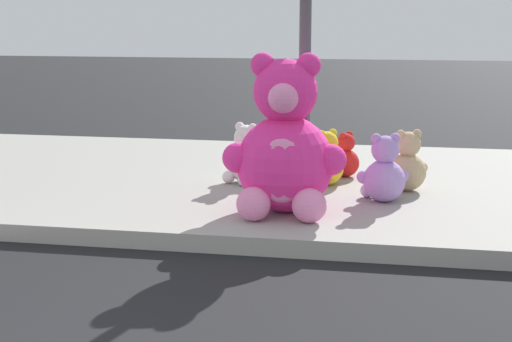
% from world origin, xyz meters
% --- Properties ---
extents(sidewalk, '(28.00, 4.40, 0.15)m').
position_xyz_m(sidewalk, '(0.00, 5.20, 0.07)').
color(sidewalk, '#9E9B93').
rests_on(sidewalk, ground_plane).
extents(sign_pole, '(0.56, 0.11, 3.20)m').
position_xyz_m(sign_pole, '(1.00, 4.40, 1.85)').
color(sign_pole, '#4C4C51').
rests_on(sign_pole, sidewalk).
extents(plush_pink_large, '(1.06, 0.94, 1.38)m').
position_xyz_m(plush_pink_large, '(0.91, 3.81, 0.70)').
color(plush_pink_large, '#F22D93').
rests_on(plush_pink_large, sidewalk).
extents(plush_white, '(0.43, 0.44, 0.62)m').
position_xyz_m(plush_white, '(0.34, 4.90, 0.40)').
color(plush_white, white).
rests_on(plush_white, sidewalk).
extents(plush_tan, '(0.44, 0.43, 0.60)m').
position_xyz_m(plush_tan, '(1.96, 4.85, 0.39)').
color(plush_tan, tan).
rests_on(plush_tan, sidewalk).
extents(plush_yellow, '(0.41, 0.40, 0.57)m').
position_xyz_m(plush_yellow, '(1.16, 4.95, 0.38)').
color(plush_yellow, yellow).
rests_on(plush_yellow, sidewalk).
extents(plush_red, '(0.35, 0.34, 0.48)m').
position_xyz_m(plush_red, '(1.32, 5.38, 0.34)').
color(plush_red, red).
rests_on(plush_red, sidewalk).
extents(plush_lavender, '(0.47, 0.45, 0.64)m').
position_xyz_m(plush_lavender, '(1.75, 4.37, 0.40)').
color(plush_lavender, '#B28CD8').
rests_on(plush_lavender, sidewalk).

